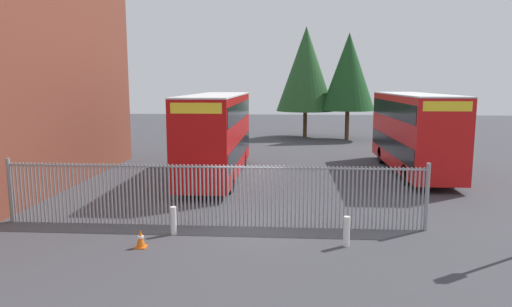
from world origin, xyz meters
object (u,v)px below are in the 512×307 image
object	(u,v)px
double_decker_bus_behind_fence_left	(413,130)
traffic_cone_by_gate	(141,239)
bollard_center_front	(347,231)
double_decker_bus_near_gate	(217,133)
bollard_near_left	(174,221)

from	to	relation	value
double_decker_bus_behind_fence_left	traffic_cone_by_gate	xyz separation A→B (m)	(-11.47, -12.95, -2.13)
bollard_center_front	traffic_cone_by_gate	distance (m)	6.36
double_decker_bus_near_gate	double_decker_bus_behind_fence_left	xyz separation A→B (m)	(10.73, 2.26, 0.00)
double_decker_bus_near_gate	double_decker_bus_behind_fence_left	size ratio (longest dim) A/B	1.00
bollard_near_left	traffic_cone_by_gate	xyz separation A→B (m)	(-0.71, -1.32, -0.19)
bollard_center_front	traffic_cone_by_gate	world-z (taller)	bollard_center_front
double_decker_bus_behind_fence_left	bollard_center_front	size ratio (longest dim) A/B	11.38
double_decker_bus_near_gate	traffic_cone_by_gate	distance (m)	10.93
double_decker_bus_near_gate	traffic_cone_by_gate	size ratio (longest dim) A/B	18.32
bollard_center_front	bollard_near_left	bearing A→B (deg)	172.34
double_decker_bus_behind_fence_left	bollard_center_front	bearing A→B (deg)	-112.55
bollard_near_left	bollard_center_front	distance (m)	5.68
double_decker_bus_behind_fence_left	bollard_center_front	world-z (taller)	double_decker_bus_behind_fence_left
double_decker_bus_behind_fence_left	bollard_center_front	xyz separation A→B (m)	(-5.14, -12.38, -1.95)
double_decker_bus_behind_fence_left	traffic_cone_by_gate	world-z (taller)	double_decker_bus_behind_fence_left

